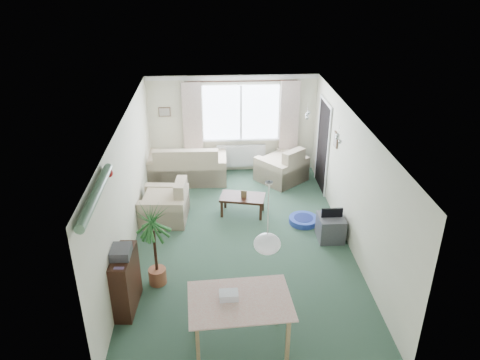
{
  "coord_description": "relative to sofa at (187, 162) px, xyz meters",
  "views": [
    {
      "loc": [
        -0.47,
        -7.42,
        4.94
      ],
      "look_at": [
        0.0,
        0.3,
        1.15
      ],
      "focal_mm": 35.0,
      "sensor_mm": 36.0,
      "label": 1
    }
  ],
  "objects": [
    {
      "name": "gift_box",
      "position": [
        0.78,
        -5.31,
        0.39
      ],
      "size": [
        0.25,
        0.19,
        0.12
      ],
      "primitive_type": "cube",
      "rotation": [
        0.0,
        0.0,
        0.03
      ],
      "color": "white",
      "rests_on": "dining_table"
    },
    {
      "name": "curtain_rod",
      "position": [
        1.3,
        0.4,
        1.81
      ],
      "size": [
        2.6,
        0.03,
        0.03
      ],
      "primitive_type": "cube",
      "color": "black"
    },
    {
      "name": "photo_frame",
      "position": [
        1.22,
        -1.76,
        0.03
      ],
      "size": [
        0.12,
        0.05,
        0.16
      ],
      "primitive_type": "cube",
      "rotation": [
        0.0,
        0.0,
        -0.24
      ],
      "color": "brown",
      "rests_on": "coffee_table"
    },
    {
      "name": "tinsel_garland",
      "position": [
        -0.82,
        -5.05,
        1.82
      ],
      "size": [
        1.6,
        1.6,
        0.12
      ],
      "primitive_type": "cylinder",
      "color": "#196626"
    },
    {
      "name": "window",
      "position": [
        1.3,
        0.48,
        1.04
      ],
      "size": [
        1.8,
        0.03,
        1.3
      ],
      "primitive_type": "cube",
      "color": "white"
    },
    {
      "name": "hifi_box",
      "position": [
        -0.75,
        -4.47,
        0.58
      ],
      "size": [
        0.29,
        0.36,
        0.14
      ],
      "primitive_type": "cube",
      "rotation": [
        0.0,
        0.0,
        -0.02
      ],
      "color": "#3D3C42",
      "rests_on": "bookshelf"
    },
    {
      "name": "bauble_cluster_a",
      "position": [
        2.4,
        -1.85,
        1.76
      ],
      "size": [
        0.2,
        0.2,
        0.2
      ],
      "primitive_type": "sphere",
      "color": "silver"
    },
    {
      "name": "sofa",
      "position": [
        0.0,
        0.0,
        0.0
      ],
      "size": [
        1.85,
        1.01,
        0.92
      ],
      "primitive_type": "cube",
      "rotation": [
        0.0,
        0.0,
        3.12
      ],
      "color": "beige",
      "rests_on": "ground"
    },
    {
      "name": "radiator",
      "position": [
        1.3,
        0.44,
        -0.06
      ],
      "size": [
        1.2,
        0.1,
        0.55
      ],
      "primitive_type": "cube",
      "color": "white"
    },
    {
      "name": "tv_cube",
      "position": [
        2.8,
        -2.74,
        -0.22
      ],
      "size": [
        0.48,
        0.52,
        0.47
      ],
      "primitive_type": "cube",
      "rotation": [
        0.0,
        0.0,
        -0.0
      ],
      "color": "#3A3A40",
      "rests_on": "ground"
    },
    {
      "name": "curtain_right",
      "position": [
        2.45,
        0.38,
        0.81
      ],
      "size": [
        0.45,
        0.08,
        2.0
      ],
      "primitive_type": "cube",
      "color": "beige"
    },
    {
      "name": "dining_table",
      "position": [
        0.92,
        -5.35,
        -0.06
      ],
      "size": [
        1.31,
        0.91,
        0.79
      ],
      "primitive_type": "cube",
      "rotation": [
        0.0,
        0.0,
        0.06
      ],
      "color": "#9F7356",
      "rests_on": "ground"
    },
    {
      "name": "wall_picture_right",
      "position": [
        3.08,
        -1.55,
        1.09
      ],
      "size": [
        0.03,
        0.24,
        0.3
      ],
      "primitive_type": "cube",
      "color": "brown"
    },
    {
      "name": "pet_bed",
      "position": [
        2.4,
        -2.15,
        -0.4
      ],
      "size": [
        0.74,
        0.74,
        0.12
      ],
      "primitive_type": "cylinder",
      "rotation": [
        0.0,
        0.0,
        0.34
      ],
      "color": "#202996",
      "rests_on": "ground"
    },
    {
      "name": "bookshelf",
      "position": [
        -0.74,
        -4.45,
        0.02
      ],
      "size": [
        0.32,
        0.81,
        0.96
      ],
      "primitive_type": "cube",
      "rotation": [
        0.0,
        0.0,
        -0.08
      ],
      "color": "black",
      "rests_on": "ground"
    },
    {
      "name": "doorway",
      "position": [
        3.08,
        -0.55,
        0.54
      ],
      "size": [
        0.03,
        0.95,
        2.0
      ],
      "primitive_type": "cube",
      "color": "black"
    },
    {
      "name": "armchair_left",
      "position": [
        -0.4,
        -1.81,
        -0.03
      ],
      "size": [
        0.98,
        1.02,
        0.85
      ],
      "primitive_type": "cube",
      "rotation": [
        0.0,
        0.0,
        -1.65
      ],
      "color": "beige",
      "rests_on": "ground"
    },
    {
      "name": "wall_picture_back",
      "position": [
        -0.5,
        0.48,
        1.09
      ],
      "size": [
        0.28,
        0.03,
        0.22
      ],
      "primitive_type": "cube",
      "color": "brown"
    },
    {
      "name": "ground",
      "position": [
        1.1,
        -2.75,
        -0.46
      ],
      "size": [
        6.5,
        6.5,
        0.0
      ],
      "primitive_type": "plane",
      "color": "#284333"
    },
    {
      "name": "houseplant",
      "position": [
        -0.35,
        -3.89,
        0.27
      ],
      "size": [
        0.68,
        0.68,
        1.45
      ],
      "primitive_type": "cylinder",
      "rotation": [
        0.0,
        0.0,
        0.1
      ],
      "color": "#1B4F20",
      "rests_on": "ground"
    },
    {
      "name": "pendant_lamp",
      "position": [
        1.3,
        -5.05,
        1.02
      ],
      "size": [
        0.36,
        0.36,
        0.36
      ],
      "primitive_type": "sphere",
      "color": "white"
    },
    {
      "name": "coffee_table",
      "position": [
        1.2,
        -1.7,
        -0.26
      ],
      "size": [
        0.99,
        0.68,
        0.41
      ],
      "primitive_type": "cube",
      "rotation": [
        0.0,
        0.0,
        -0.21
      ],
      "color": "black",
      "rests_on": "ground"
    },
    {
      "name": "armchair_corner",
      "position": [
        2.22,
        -0.16,
        -0.02
      ],
      "size": [
        1.34,
        1.33,
        0.87
      ],
      "primitive_type": "cube",
      "rotation": [
        0.0,
        0.0,
        3.83
      ],
      "color": "beige",
      "rests_on": "ground"
    },
    {
      "name": "curtain_left",
      "position": [
        0.15,
        0.38,
        0.81
      ],
      "size": [
        0.45,
        0.08,
        2.0
      ],
      "primitive_type": "cube",
      "color": "beige"
    },
    {
      "name": "bauble_cluster_b",
      "position": [
        2.7,
        -3.05,
        1.76
      ],
      "size": [
        0.2,
        0.2,
        0.2
      ],
      "primitive_type": "sphere",
      "color": "silver"
    }
  ]
}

